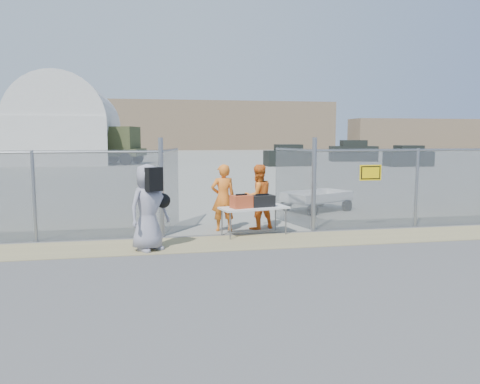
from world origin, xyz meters
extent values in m
plane|color=#4D4C4C|center=(0.00, 0.00, 0.00)|extent=(160.00, 160.00, 0.00)
cube|color=gray|center=(0.00, 42.00, 0.01)|extent=(160.00, 80.00, 0.01)
cube|color=#998D5F|center=(0.00, 1.00, 0.01)|extent=(44.00, 1.60, 0.01)
cube|color=#C44B25|center=(-0.03, 1.67, 0.90)|extent=(0.59, 0.47, 0.32)
cube|color=black|center=(0.54, 1.79, 0.88)|extent=(0.67, 0.47, 0.29)
imported|color=orange|center=(-0.37, 2.45, 0.90)|extent=(0.68, 0.47, 1.80)
imported|color=orange|center=(0.60, 2.54, 0.89)|extent=(1.02, 0.89, 1.77)
imported|color=gray|center=(-2.32, 0.63, 0.97)|extent=(1.13, 1.04, 1.93)
camera|label=1|loc=(-2.24, -9.76, 2.53)|focal=35.00mm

